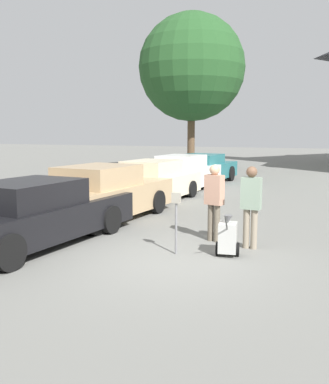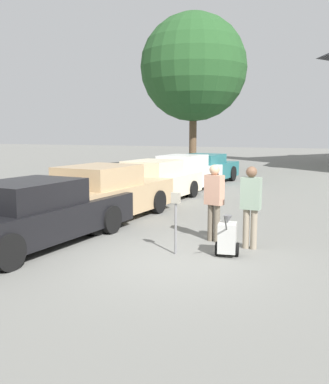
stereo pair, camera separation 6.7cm
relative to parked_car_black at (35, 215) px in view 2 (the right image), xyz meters
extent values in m
plane|color=slate|center=(3.17, 0.09, -0.68)|extent=(120.00, 120.00, 0.00)
cube|color=black|center=(0.00, 0.05, -0.13)|extent=(2.27, 5.40, 0.71)
cube|color=black|center=(-0.01, -0.16, 0.50)|extent=(1.80, 2.34, 0.56)
cylinder|color=black|center=(-0.77, 1.75, -0.33)|extent=(0.24, 0.71, 0.70)
cylinder|color=black|center=(1.04, 1.60, -0.33)|extent=(0.24, 0.71, 0.70)
cylinder|color=black|center=(0.77, -1.66, -0.33)|extent=(0.24, 0.71, 0.70)
cube|color=tan|center=(0.00, 2.97, -0.08)|extent=(2.32, 5.28, 0.80)
cube|color=tan|center=(-0.01, 2.76, 0.61)|extent=(1.85, 2.29, 0.58)
cylinder|color=black|center=(-0.80, 4.63, -0.32)|extent=(0.24, 0.73, 0.72)
cylinder|color=black|center=(1.06, 4.48, -0.32)|extent=(0.24, 0.73, 0.72)
cylinder|color=black|center=(-1.06, 1.45, -0.32)|extent=(0.24, 0.73, 0.72)
cylinder|color=black|center=(0.81, 1.30, -0.32)|extent=(0.24, 0.73, 0.72)
cube|color=beige|center=(0.00, 6.61, -0.13)|extent=(2.15, 4.77, 0.75)
cube|color=beige|center=(-0.01, 6.42, 0.53)|extent=(1.72, 2.07, 0.57)
cylinder|color=black|center=(-0.75, 8.11, -0.36)|extent=(0.23, 0.65, 0.64)
cylinder|color=black|center=(0.99, 7.97, -0.36)|extent=(0.23, 0.65, 0.64)
cylinder|color=black|center=(-0.98, 5.24, -0.36)|extent=(0.23, 0.65, 0.64)
cylinder|color=black|center=(0.76, 5.10, -0.36)|extent=(0.23, 0.65, 0.64)
cube|color=silver|center=(0.00, 9.71, -0.09)|extent=(2.16, 4.76, 0.81)
cube|color=silver|center=(-0.01, 9.52, 0.58)|extent=(1.73, 2.07, 0.54)
cylinder|color=black|center=(-0.75, 11.21, -0.35)|extent=(0.23, 0.67, 0.66)
cylinder|color=black|center=(0.99, 11.07, -0.35)|extent=(0.23, 0.67, 0.66)
cylinder|color=black|center=(-0.99, 8.35, -0.35)|extent=(0.23, 0.67, 0.66)
cylinder|color=black|center=(0.76, 8.21, -0.35)|extent=(0.23, 0.67, 0.66)
cube|color=#23666B|center=(0.00, 12.45, -0.10)|extent=(2.35, 5.24, 0.75)
cube|color=#23666B|center=(-0.01, 12.25, 0.51)|extent=(1.88, 2.27, 0.47)
cylinder|color=black|center=(-0.82, 14.10, -0.30)|extent=(0.24, 0.77, 0.76)
cylinder|color=black|center=(1.08, 13.95, -0.30)|extent=(0.24, 0.77, 0.76)
cylinder|color=black|center=(-1.07, 10.95, -0.30)|extent=(0.24, 0.77, 0.76)
cylinder|color=black|center=(0.83, 10.80, -0.30)|extent=(0.24, 0.77, 0.76)
cylinder|color=slate|center=(3.18, 0.52, -0.14)|extent=(0.05, 0.05, 1.07)
cube|color=gray|center=(3.18, 0.52, 0.50)|extent=(0.18, 0.09, 0.22)
cylinder|color=#665B4C|center=(3.69, 1.82, -0.25)|extent=(0.14, 0.14, 0.86)
cylinder|color=#665B4C|center=(3.53, 1.86, -0.25)|extent=(0.14, 0.14, 0.86)
cube|color=tan|center=(3.61, 1.84, 0.53)|extent=(0.47, 0.33, 0.68)
sphere|color=tan|center=(3.61, 1.84, 0.99)|extent=(0.23, 0.23, 0.23)
cylinder|color=gray|center=(4.59, 1.54, -0.24)|extent=(0.14, 0.14, 0.87)
cylinder|color=gray|center=(4.42, 1.55, -0.24)|extent=(0.14, 0.14, 0.87)
cube|color=gray|center=(4.51, 1.54, 0.53)|extent=(0.43, 0.24, 0.69)
sphere|color=brown|center=(4.51, 1.54, 1.00)|extent=(0.24, 0.24, 0.24)
cube|color=#B2B2AD|center=(4.19, 0.82, -0.29)|extent=(0.43, 0.49, 0.60)
cone|color=#59595B|center=(4.19, 0.82, 0.09)|extent=(0.18, 0.18, 0.16)
cylinder|color=#4C4C4C|center=(4.27, 0.36, 0.11)|extent=(0.13, 0.59, 0.43)
cylinder|color=black|center=(3.99, 0.79, -0.54)|extent=(0.10, 0.28, 0.28)
cylinder|color=black|center=(4.40, 0.86, -0.54)|extent=(0.10, 0.28, 0.28)
cylinder|color=brown|center=(-2.14, 17.01, 1.11)|extent=(0.44, 0.44, 3.58)
sphere|color=#234C23|center=(-2.14, 17.01, 5.56)|extent=(6.25, 6.25, 6.25)
camera|label=1|loc=(6.24, -7.53, 1.85)|focal=40.00mm
camera|label=2|loc=(6.30, -7.50, 1.85)|focal=40.00mm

